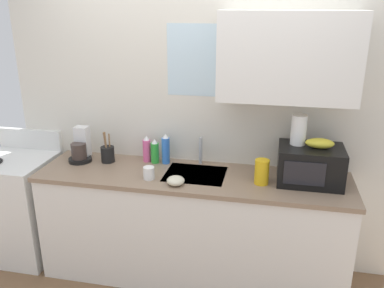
{
  "coord_description": "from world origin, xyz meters",
  "views": [
    {
      "loc": [
        0.58,
        -2.76,
        2.14
      ],
      "look_at": [
        0.0,
        0.0,
        1.15
      ],
      "focal_mm": 37.6,
      "sensor_mm": 36.0,
      "label": 1
    }
  ],
  "objects_px": {
    "small_bowl": "(176,181)",
    "mug_white": "(149,173)",
    "microwave": "(310,165)",
    "dish_soap_bottle_pink": "(147,149)",
    "dish_soap_bottle_green": "(155,152)",
    "paper_towel_roll": "(299,130)",
    "banana_bunch": "(320,143)",
    "cereal_canister": "(262,172)",
    "dish_soap_bottle_blue": "(166,149)",
    "utensil_crock": "(108,154)",
    "stove_range": "(20,206)",
    "coffee_maker": "(81,148)"
  },
  "relations": [
    {
      "from": "microwave",
      "to": "dish_soap_bottle_blue",
      "type": "distance_m",
      "value": 1.13
    },
    {
      "from": "stove_range",
      "to": "mug_white",
      "type": "height_order",
      "value": "stove_range"
    },
    {
      "from": "paper_towel_roll",
      "to": "mug_white",
      "type": "distance_m",
      "value": 1.14
    },
    {
      "from": "microwave",
      "to": "banana_bunch",
      "type": "distance_m",
      "value": 0.18
    },
    {
      "from": "small_bowl",
      "to": "dish_soap_bottle_pink",
      "type": "bearing_deg",
      "value": 130.77
    },
    {
      "from": "paper_towel_roll",
      "to": "dish_soap_bottle_pink",
      "type": "xyz_separation_m",
      "value": [
        -1.19,
        0.1,
        -0.28
      ]
    },
    {
      "from": "dish_soap_bottle_pink",
      "to": "utensil_crock",
      "type": "relative_size",
      "value": 0.82
    },
    {
      "from": "microwave",
      "to": "mug_white",
      "type": "distance_m",
      "value": 1.18
    },
    {
      "from": "microwave",
      "to": "small_bowl",
      "type": "relative_size",
      "value": 3.54
    },
    {
      "from": "cereal_canister",
      "to": "microwave",
      "type": "bearing_deg",
      "value": 16.17
    },
    {
      "from": "stove_range",
      "to": "mug_white",
      "type": "bearing_deg",
      "value": -6.56
    },
    {
      "from": "banana_bunch",
      "to": "small_bowl",
      "type": "height_order",
      "value": "banana_bunch"
    },
    {
      "from": "cereal_canister",
      "to": "coffee_maker",
      "type": "bearing_deg",
      "value": 173.94
    },
    {
      "from": "microwave",
      "to": "dish_soap_bottle_blue",
      "type": "xyz_separation_m",
      "value": [
        -1.12,
        0.14,
        -0.02
      ]
    },
    {
      "from": "stove_range",
      "to": "small_bowl",
      "type": "bearing_deg",
      "value": -7.9
    },
    {
      "from": "paper_towel_roll",
      "to": "cereal_canister",
      "type": "bearing_deg",
      "value": -147.99
    },
    {
      "from": "microwave",
      "to": "stove_range",
      "type": "bearing_deg",
      "value": -178.93
    },
    {
      "from": "dish_soap_bottle_green",
      "to": "utensil_crock",
      "type": "distance_m",
      "value": 0.39
    },
    {
      "from": "microwave",
      "to": "cereal_canister",
      "type": "relative_size",
      "value": 2.5
    },
    {
      "from": "coffee_maker",
      "to": "dish_soap_bottle_pink",
      "type": "xyz_separation_m",
      "value": [
        0.54,
        0.09,
        -0.0
      ]
    },
    {
      "from": "coffee_maker",
      "to": "dish_soap_bottle_pink",
      "type": "height_order",
      "value": "coffee_maker"
    },
    {
      "from": "stove_range",
      "to": "cereal_canister",
      "type": "relative_size",
      "value": 5.86
    },
    {
      "from": "paper_towel_roll",
      "to": "cereal_canister",
      "type": "distance_m",
      "value": 0.4
    },
    {
      "from": "stove_range",
      "to": "cereal_canister",
      "type": "height_order",
      "value": "cereal_canister"
    },
    {
      "from": "banana_bunch",
      "to": "mug_white",
      "type": "bearing_deg",
      "value": -171.11
    },
    {
      "from": "coffee_maker",
      "to": "cereal_canister",
      "type": "xyz_separation_m",
      "value": [
        1.49,
        -0.16,
        -0.01
      ]
    },
    {
      "from": "paper_towel_roll",
      "to": "utensil_crock",
      "type": "distance_m",
      "value": 1.53
    },
    {
      "from": "microwave",
      "to": "utensil_crock",
      "type": "distance_m",
      "value": 1.6
    },
    {
      "from": "microwave",
      "to": "paper_towel_roll",
      "type": "xyz_separation_m",
      "value": [
        -0.1,
        0.05,
        0.24
      ]
    },
    {
      "from": "dish_soap_bottle_green",
      "to": "paper_towel_roll",
      "type": "bearing_deg",
      "value": -4.28
    },
    {
      "from": "paper_towel_roll",
      "to": "small_bowl",
      "type": "height_order",
      "value": "paper_towel_roll"
    },
    {
      "from": "banana_bunch",
      "to": "paper_towel_roll",
      "type": "distance_m",
      "value": 0.18
    },
    {
      "from": "coffee_maker",
      "to": "utensil_crock",
      "type": "xyz_separation_m",
      "value": [
        0.23,
        0.01,
        -0.04
      ]
    },
    {
      "from": "paper_towel_roll",
      "to": "small_bowl",
      "type": "xyz_separation_m",
      "value": [
        -0.84,
        -0.3,
        -0.35
      ]
    },
    {
      "from": "small_bowl",
      "to": "mug_white",
      "type": "bearing_deg",
      "value": 164.74
    },
    {
      "from": "coffee_maker",
      "to": "small_bowl",
      "type": "bearing_deg",
      "value": -19.17
    },
    {
      "from": "microwave",
      "to": "dish_soap_bottle_pink",
      "type": "bearing_deg",
      "value": 173.33
    },
    {
      "from": "banana_bunch",
      "to": "utensil_crock",
      "type": "bearing_deg",
      "value": 177.58
    },
    {
      "from": "dish_soap_bottle_blue",
      "to": "mug_white",
      "type": "relative_size",
      "value": 2.65
    },
    {
      "from": "paper_towel_roll",
      "to": "coffee_maker",
      "type": "distance_m",
      "value": 1.75
    },
    {
      "from": "banana_bunch",
      "to": "utensil_crock",
      "type": "xyz_separation_m",
      "value": [
        -1.65,
        0.07,
        -0.24
      ]
    },
    {
      "from": "microwave",
      "to": "utensil_crock",
      "type": "xyz_separation_m",
      "value": [
        -1.6,
        0.07,
        -0.07
      ]
    },
    {
      "from": "dish_soap_bottle_blue",
      "to": "utensil_crock",
      "type": "relative_size",
      "value": 0.94
    },
    {
      "from": "banana_bunch",
      "to": "cereal_canister",
      "type": "bearing_deg",
      "value": -165.62
    },
    {
      "from": "utensil_crock",
      "to": "mug_white",
      "type": "bearing_deg",
      "value": -30.73
    },
    {
      "from": "stove_range",
      "to": "mug_white",
      "type": "xyz_separation_m",
      "value": [
        1.25,
        -0.14,
        0.49
      ]
    },
    {
      "from": "dish_soap_bottle_blue",
      "to": "utensil_crock",
      "type": "bearing_deg",
      "value": -171.49
    },
    {
      "from": "mug_white",
      "to": "utensil_crock",
      "type": "bearing_deg",
      "value": 149.27
    },
    {
      "from": "banana_bunch",
      "to": "mug_white",
      "type": "relative_size",
      "value": 2.11
    },
    {
      "from": "coffee_maker",
      "to": "cereal_canister",
      "type": "relative_size",
      "value": 1.52
    }
  ]
}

